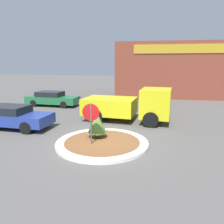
{
  "coord_description": "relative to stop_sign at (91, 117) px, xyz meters",
  "views": [
    {
      "loc": [
        2.04,
        -9.48,
        3.72
      ],
      "look_at": [
        0.13,
        2.07,
        1.11
      ],
      "focal_mm": 35.0,
      "sensor_mm": 36.0,
      "label": 1
    }
  ],
  "objects": [
    {
      "name": "parked_sedan_green",
      "position": [
        -5.99,
        9.05,
        -0.74
      ],
      "size": [
        4.74,
        2.04,
        1.29
      ],
      "rotation": [
        0.0,
        0.0,
        -0.07
      ],
      "color": "#1E6638",
      "rests_on": "ground_plane"
    },
    {
      "name": "ground_plane",
      "position": [
        0.42,
        0.38,
        -1.4
      ],
      "size": [
        120.0,
        120.0,
        0.0
      ],
      "primitive_type": "plane",
      "color": "#514F4C"
    },
    {
      "name": "traffic_island",
      "position": [
        0.42,
        0.38,
        -1.33
      ],
      "size": [
        4.32,
        4.32,
        0.15
      ],
      "color": "silver",
      "rests_on": "ground_plane"
    },
    {
      "name": "island_shrub",
      "position": [
        0.05,
        0.92,
        -0.5
      ],
      "size": [
        0.94,
        0.94,
        1.26
      ],
      "color": "brown",
      "rests_on": "traffic_island"
    },
    {
      "name": "storefront_building",
      "position": [
        5.48,
        17.38,
        1.59
      ],
      "size": [
        13.24,
        6.07,
        5.98
      ],
      "color": "brown",
      "rests_on": "ground_plane"
    },
    {
      "name": "stop_sign",
      "position": [
        0.0,
        0.0,
        0.0
      ],
      "size": [
        0.78,
        0.07,
        2.02
      ],
      "color": "#4C4C51",
      "rests_on": "ground_plane"
    },
    {
      "name": "utility_truck",
      "position": [
        1.34,
        4.86,
        -0.33
      ],
      "size": [
        5.83,
        3.01,
        2.18
      ],
      "rotation": [
        0.0,
        0.0,
        -0.12
      ],
      "color": "gold",
      "rests_on": "ground_plane"
    },
    {
      "name": "parked_sedan_blue",
      "position": [
        -5.34,
        2.14,
        -0.71
      ],
      "size": [
        4.67,
        2.11,
        1.33
      ],
      "rotation": [
        0.0,
        0.0,
        -0.07
      ],
      "color": "navy",
      "rests_on": "ground_plane"
    }
  ]
}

